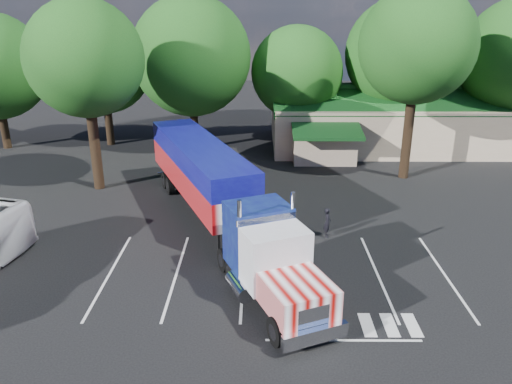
{
  "coord_description": "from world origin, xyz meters",
  "views": [
    {
      "loc": [
        0.76,
        -26.9,
        12.0
      ],
      "look_at": [
        0.56,
        -0.13,
        2.0
      ],
      "focal_mm": 35.0,
      "sensor_mm": 36.0,
      "label": 1
    }
  ],
  "objects_px": {
    "woman": "(327,222)",
    "bicycle": "(277,209)",
    "silver_sedan": "(392,148)",
    "semi_truck": "(214,186)"
  },
  "relations": [
    {
      "from": "woman",
      "to": "silver_sedan",
      "type": "height_order",
      "value": "woman"
    },
    {
      "from": "woman",
      "to": "silver_sedan",
      "type": "bearing_deg",
      "value": -18.83
    },
    {
      "from": "silver_sedan",
      "to": "woman",
      "type": "bearing_deg",
      "value": 171.01
    },
    {
      "from": "bicycle",
      "to": "silver_sedan",
      "type": "relative_size",
      "value": 0.41
    },
    {
      "from": "semi_truck",
      "to": "silver_sedan",
      "type": "xyz_separation_m",
      "value": [
        13.77,
        14.73,
        -1.85
      ]
    },
    {
      "from": "woman",
      "to": "bicycle",
      "type": "height_order",
      "value": "woman"
    },
    {
      "from": "woman",
      "to": "bicycle",
      "type": "bearing_deg",
      "value": 50.79
    },
    {
      "from": "bicycle",
      "to": "silver_sedan",
      "type": "height_order",
      "value": "silver_sedan"
    },
    {
      "from": "bicycle",
      "to": "silver_sedan",
      "type": "xyz_separation_m",
      "value": [
        10.2,
        13.0,
        0.25
      ]
    },
    {
      "from": "woman",
      "to": "bicycle",
      "type": "distance_m",
      "value": 3.89
    }
  ]
}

